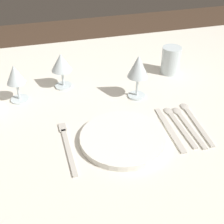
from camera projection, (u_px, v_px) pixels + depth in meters
name	position (u px, v px, depth m)	size (l,w,h in m)	color
dining_table	(100.00, 121.00, 1.12)	(1.80, 1.11, 0.74)	silver
dinner_plate	(123.00, 138.00, 0.90)	(0.25, 0.25, 0.02)	white
fork_outer	(67.00, 145.00, 0.89)	(0.02, 0.23, 0.00)	beige
dinner_knife	(170.00, 130.00, 0.94)	(0.02, 0.22, 0.00)	beige
spoon_soup	(176.00, 121.00, 0.98)	(0.03, 0.21, 0.01)	beige
spoon_dessert	(185.00, 122.00, 0.98)	(0.03, 0.21, 0.01)	beige
spoon_tea	(193.00, 118.00, 0.99)	(0.03, 0.23, 0.01)	beige
wine_glass_centre	(61.00, 64.00, 1.10)	(0.07, 0.07, 0.13)	silver
wine_glass_right	(15.00, 77.00, 1.03)	(0.06, 0.06, 0.13)	silver
wine_glass_far	(138.00, 68.00, 1.04)	(0.07, 0.07, 0.16)	silver
drink_tumbler	(171.00, 62.00, 1.22)	(0.07, 0.07, 0.11)	silver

